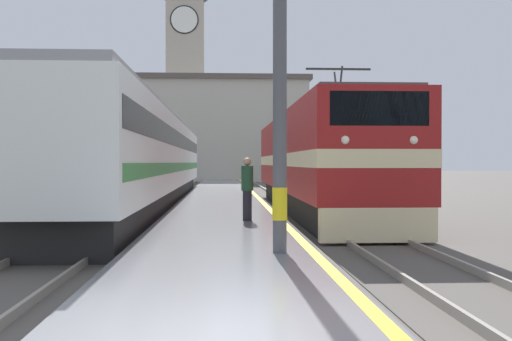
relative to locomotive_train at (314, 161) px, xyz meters
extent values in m
plane|color=#514C47|center=(-3.64, 12.22, -2.00)|extent=(200.00, 200.00, 0.00)
cube|color=slate|center=(-3.64, 7.22, -1.86)|extent=(3.69, 140.00, 0.29)
cube|color=yellow|center=(-1.94, 7.22, -1.71)|extent=(0.20, 140.00, 0.00)
cube|color=#514C47|center=(0.00, 7.22, -1.99)|extent=(2.83, 140.00, 0.02)
cube|color=gray|center=(-0.72, 7.22, -1.91)|extent=(0.07, 140.00, 0.14)
cube|color=gray|center=(0.72, 7.22, -1.91)|extent=(0.07, 140.00, 0.14)
cube|color=#514C47|center=(-6.88, 7.22, -1.99)|extent=(2.83, 140.00, 0.02)
cube|color=gray|center=(-7.60, 7.22, -1.91)|extent=(0.07, 140.00, 0.14)
cube|color=gray|center=(-6.16, 7.22, -1.91)|extent=(0.07, 140.00, 0.14)
cube|color=black|center=(0.00, 0.04, -1.55)|extent=(2.46, 18.24, 0.90)
cube|color=maroon|center=(0.00, 0.04, 0.32)|extent=(2.90, 19.83, 2.84)
cube|color=beige|center=(0.00, 0.04, 0.03)|extent=(2.92, 19.85, 0.44)
cube|color=beige|center=(0.00, -9.73, -1.51)|extent=(2.76, 0.30, 0.81)
cube|color=black|center=(0.00, -9.82, 1.19)|extent=(2.32, 0.12, 0.80)
sphere|color=white|center=(-0.80, -9.86, 0.46)|extent=(0.20, 0.20, 0.20)
sphere|color=white|center=(0.80, -9.86, 0.46)|extent=(0.20, 0.20, 0.20)
cube|color=#4C4C51|center=(0.00, 0.04, 1.80)|extent=(2.61, 18.84, 0.12)
cylinder|color=#333333|center=(0.00, -5.27, 2.36)|extent=(0.06, 0.63, 1.03)
cylinder|color=#333333|center=(0.00, -4.57, 2.36)|extent=(0.06, 0.63, 1.03)
cube|color=#262626|center=(0.00, -4.92, 2.86)|extent=(2.03, 0.08, 0.06)
cube|color=black|center=(-6.88, 3.26, -1.55)|extent=(2.46, 30.69, 0.90)
cube|color=silver|center=(-6.88, 3.26, 0.32)|extent=(2.90, 31.97, 2.84)
cube|color=black|center=(-6.88, 3.26, 0.89)|extent=(2.92, 31.33, 0.64)
cube|color=#338442|center=(-6.88, 3.26, -0.25)|extent=(2.92, 31.33, 0.36)
cube|color=gray|center=(-6.88, 3.26, 1.84)|extent=(2.67, 31.97, 0.20)
cylinder|color=#4C4C51|center=(-2.56, -12.51, 1.84)|extent=(0.26, 0.26, 7.10)
cylinder|color=yellow|center=(-2.56, -12.51, -0.81)|extent=(0.28, 0.28, 0.60)
cylinder|color=#23232D|center=(-2.90, -6.39, -1.29)|extent=(0.26, 0.26, 0.85)
cylinder|color=#234C33|center=(-2.90, -6.39, -0.51)|extent=(0.34, 0.34, 0.71)
sphere|color=tan|center=(-2.90, -6.39, -0.04)|extent=(0.23, 0.23, 0.23)
cube|color=#ADA393|center=(-8.01, 48.09, 8.70)|extent=(4.29, 4.29, 21.40)
cylinder|color=black|center=(-8.01, 45.93, 16.39)|extent=(3.31, 0.06, 3.31)
cylinder|color=white|center=(-8.01, 45.90, 16.39)|extent=(3.01, 0.10, 3.01)
cube|color=#B7B2A3|center=(-5.48, 37.80, 3.04)|extent=(20.72, 6.05, 10.08)
cube|color=#564C47|center=(-5.48, 37.80, 8.33)|extent=(21.32, 6.65, 0.50)
camera|label=1|loc=(-3.60, -23.44, -0.06)|focal=42.00mm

